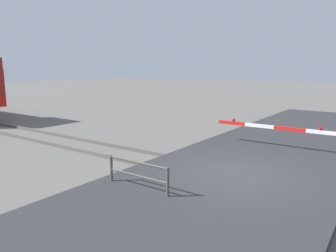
{
  "coord_description": "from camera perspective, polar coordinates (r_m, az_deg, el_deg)",
  "views": [
    {
      "loc": [
        -9.06,
        -3.89,
        3.43
      ],
      "look_at": [
        0.94,
        3.25,
        1.23
      ],
      "focal_mm": 34.01,
      "sensor_mm": 36.0,
      "label": 1
    }
  ],
  "objects": [
    {
      "name": "guard_railing",
      "position": [
        8.91,
        -5.46,
        -8.37
      ],
      "size": [
        0.08,
        2.12,
        0.95
      ],
      "color": "#4C4742",
      "rests_on": "ground_plane"
    },
    {
      "name": "rail_track_left",
      "position": [
        9.8,
        10.04,
        -10.02
      ],
      "size": [
        0.08,
        80.0,
        0.15
      ],
      "primitive_type": "cube",
      "color": "#59544C",
      "rests_on": "ground_plane"
    },
    {
      "name": "road_surface",
      "position": [
        10.42,
        11.77,
        -8.8
      ],
      "size": [
        36.0,
        6.31,
        0.17
      ],
      "primitive_type": "cube",
      "color": "#2D2D30",
      "rests_on": "ground_plane"
    },
    {
      "name": "ground_plane",
      "position": [
        10.44,
        11.75,
        -9.24
      ],
      "size": [
        160.0,
        160.0,
        0.0
      ],
      "primitive_type": "plane",
      "color": "#605E59"
    },
    {
      "name": "rail_track_right",
      "position": [
        11.05,
        13.29,
        -7.8
      ],
      "size": [
        0.08,
        80.0,
        0.15
      ],
      "primitive_type": "cube",
      "color": "#59544C",
      "rests_on": "ground_plane"
    }
  ]
}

